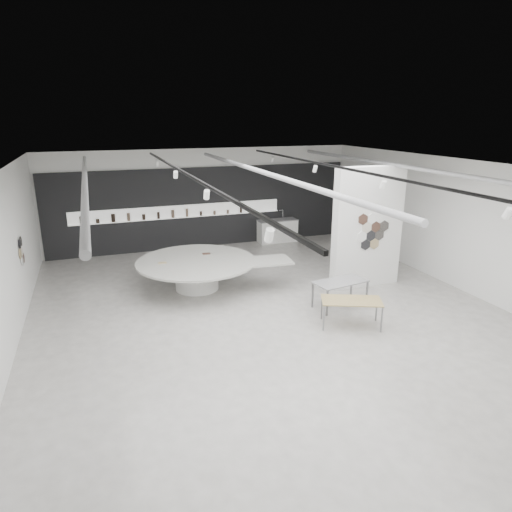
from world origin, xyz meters
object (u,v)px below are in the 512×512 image
object	(u,v)px
partition_column	(368,228)
sample_table_stone	(340,283)
sample_table_wood	(352,302)
display_island	(199,270)
kitchen_counter	(277,231)

from	to	relation	value
partition_column	sample_table_stone	size ratio (longest dim) A/B	2.35
sample_table_wood	sample_table_stone	bearing A→B (deg)	73.29
display_island	sample_table_stone	size ratio (longest dim) A/B	3.03
partition_column	kitchen_counter	bearing A→B (deg)	95.98
partition_column	kitchen_counter	xyz separation A→B (m)	(-0.58, 5.54, -1.34)
sample_table_wood	kitchen_counter	world-z (taller)	kitchen_counter
display_island	sample_table_wood	size ratio (longest dim) A/B	2.88
display_island	sample_table_wood	bearing A→B (deg)	-46.72
sample_table_wood	kitchen_counter	xyz separation A→B (m)	(1.30, 7.89, -0.16)
sample_table_wood	kitchen_counter	distance (m)	8.00
partition_column	display_island	xyz separation A→B (m)	(-4.81, 1.38, -1.22)
sample_table_stone	kitchen_counter	size ratio (longest dim) A/B	0.93
display_island	sample_table_stone	xyz separation A→B (m)	(3.27, -2.60, 0.09)
display_island	kitchen_counter	xyz separation A→B (m)	(4.23, 4.16, -0.12)
partition_column	display_island	world-z (taller)	partition_column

